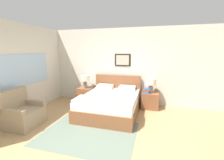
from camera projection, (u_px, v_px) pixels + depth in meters
name	position (u px, v px, depth m)	size (l,w,h in m)	color
ground_plane	(88.00, 151.00, 2.80)	(16.00, 16.00, 0.00)	tan
wall_back	(121.00, 66.00, 5.26)	(7.33, 0.09, 2.60)	beige
wall_left	(31.00, 69.00, 4.54)	(0.08, 5.24, 2.60)	beige
area_rug_main	(89.00, 133.00, 3.41)	(2.10, 1.59, 0.01)	slate
bed	(110.00, 103.00, 4.49)	(1.61, 1.95, 1.00)	brown
armchair	(23.00, 114.00, 3.70)	(0.72, 0.81, 0.92)	#998466
nightstand_near_window	(86.00, 95.00, 5.47)	(0.53, 0.53, 0.52)	brown
nightstand_by_door	(150.00, 100.00, 4.87)	(0.53, 0.53, 0.52)	brown
table_lamp_near_window	(85.00, 79.00, 5.33)	(0.31, 0.31, 0.46)	slate
table_lamp_by_door	(151.00, 83.00, 4.73)	(0.31, 0.31, 0.46)	slate
book_thick_bottom	(147.00, 92.00, 4.80)	(0.24, 0.30, 0.03)	#335693
book_hardcover_middle	(147.00, 91.00, 4.79)	(0.15, 0.24, 0.04)	#4C7551
book_novel_upper	(147.00, 90.00, 4.78)	(0.24, 0.27, 0.03)	#B7332D
book_slim_near_top	(147.00, 89.00, 4.78)	(0.19, 0.25, 0.03)	#335693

